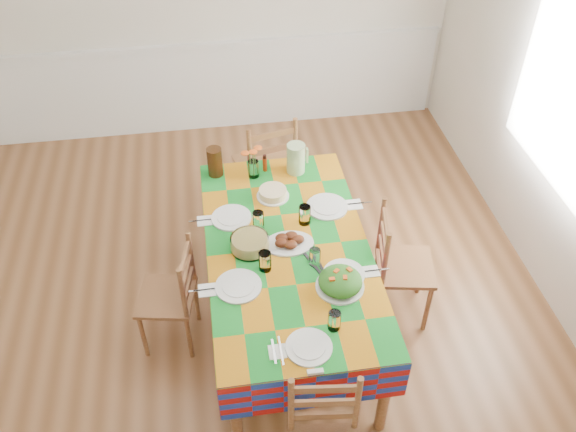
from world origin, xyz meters
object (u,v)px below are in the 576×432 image
object	(u,v)px
dining_table	(288,257)
green_pitcher	(296,158)
meat_platter	(289,242)
tea_pitcher	(215,162)
chair_far	(267,167)
chair_left	(172,297)
chair_right	(399,266)

from	to	relation	value
dining_table	green_pitcher	world-z (taller)	green_pitcher
meat_platter	tea_pitcher	bearing A→B (deg)	116.94
green_pitcher	meat_platter	bearing A→B (deg)	-102.58
dining_table	chair_far	bearing A→B (deg)	89.50
green_pitcher	tea_pitcher	size ratio (longest dim) A/B	1.04
chair_left	chair_right	xyz separation A→B (m)	(1.53, 0.02, 0.03)
meat_platter	chair_left	distance (m)	0.85
meat_platter	dining_table	bearing A→B (deg)	-106.65
tea_pitcher	chair_far	distance (m)	0.67
dining_table	chair_left	world-z (taller)	chair_left
chair_left	meat_platter	bearing A→B (deg)	103.42
chair_right	chair_left	bearing A→B (deg)	101.26
chair_far	chair_left	size ratio (longest dim) A/B	1.16
dining_table	chair_far	xyz separation A→B (m)	(0.01, 1.20, -0.18)
meat_platter	green_pitcher	bearing A→B (deg)	77.42
tea_pitcher	chair_left	xyz separation A→B (m)	(-0.37, -0.84, -0.44)
meat_platter	tea_pitcher	xyz separation A→B (m)	(-0.41, 0.81, 0.08)
chair_far	chair_left	xyz separation A→B (m)	(-0.78, -1.21, -0.07)
tea_pitcher	meat_platter	bearing A→B (deg)	-63.06
dining_table	chair_left	size ratio (longest dim) A/B	2.26
dining_table	chair_far	world-z (taller)	chair_far
tea_pitcher	chair_left	bearing A→B (deg)	-113.48
meat_platter	tea_pitcher	world-z (taller)	tea_pitcher
chair_far	chair_right	size ratio (longest dim) A/B	1.09
chair_left	chair_right	distance (m)	1.53
tea_pitcher	chair_left	distance (m)	1.02
dining_table	chair_right	bearing A→B (deg)	0.58
meat_platter	chair_left	size ratio (longest dim) A/B	0.38
chair_right	tea_pitcher	bearing A→B (deg)	65.42
meat_platter	green_pitcher	size ratio (longest dim) A/B	1.40
meat_platter	chair_far	distance (m)	1.21
chair_far	green_pitcher	bearing A→B (deg)	97.85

